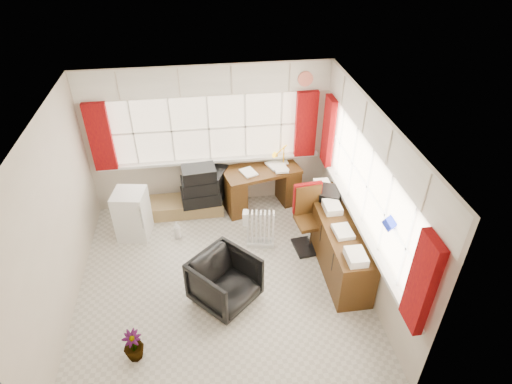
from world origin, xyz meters
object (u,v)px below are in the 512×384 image
at_px(office_chair, 225,281).
at_px(radiator, 261,232).
at_px(credenza, 336,240).
at_px(crt_tv, 208,183).
at_px(task_chair, 308,214).
at_px(tv_bench, 183,206).
at_px(desk, 261,185).
at_px(mini_fridge, 132,214).
at_px(desk_lamp, 284,150).

distance_m(office_chair, radiator, 1.21).
relative_size(credenza, crt_tv, 2.73).
distance_m(task_chair, credenza, 0.57).
height_order(office_chair, tv_bench, office_chair).
height_order(office_chair, radiator, office_chair).
relative_size(task_chair, radiator, 1.65).
bearing_deg(radiator, tv_bench, 139.44).
bearing_deg(desk, task_chair, -63.31).
relative_size(desk, office_chair, 1.81).
distance_m(crt_tv, mini_fridge, 1.37).
relative_size(desk_lamp, credenza, 0.19).
bearing_deg(desk, credenza, -60.11).
bearing_deg(mini_fridge, task_chair, -12.41).
xyz_separation_m(desk, radiator, (-0.17, -1.08, -0.15)).
distance_m(desk, office_chair, 2.25).
bearing_deg(desk, desk_lamp, 15.33).
bearing_deg(crt_tv, desk_lamp, 2.79).
relative_size(radiator, crt_tv, 0.89).
distance_m(desk, mini_fridge, 2.21).
distance_m(desk, radiator, 1.10).
height_order(task_chair, office_chair, task_chair).
height_order(credenza, crt_tv, credenza).
bearing_deg(desk_lamp, radiator, -115.70).
relative_size(credenza, tv_bench, 1.43).
distance_m(desk_lamp, radiator, 1.52).
height_order(radiator, mini_fridge, mini_fridge).
distance_m(radiator, tv_bench, 1.61).
bearing_deg(crt_tv, task_chair, -38.40).
xyz_separation_m(task_chair, crt_tv, (-1.48, 1.17, -0.06)).
relative_size(desk, task_chair, 1.31).
bearing_deg(tv_bench, mini_fridge, -147.30).
distance_m(office_chair, tv_bench, 2.16).
height_order(office_chair, crt_tv, crt_tv).
bearing_deg(tv_bench, desk, 1.50).
relative_size(task_chair, office_chair, 1.38).
xyz_separation_m(task_chair, credenza, (0.33, -0.43, -0.18)).
height_order(desk_lamp, mini_fridge, desk_lamp).
relative_size(radiator, mini_fridge, 0.79).
height_order(tv_bench, mini_fridge, mini_fridge).
relative_size(office_chair, crt_tv, 1.06).
height_order(desk_lamp, task_chair, desk_lamp).
bearing_deg(office_chair, task_chair, -6.39).
distance_m(credenza, tv_bench, 2.75).
distance_m(tv_bench, crt_tv, 0.62).
bearing_deg(desk, office_chair, -110.77).
distance_m(task_chair, office_chair, 1.70).
bearing_deg(radiator, task_chair, -3.46).
bearing_deg(radiator, crt_tv, 123.50).
height_order(tv_bench, crt_tv, crt_tv).
bearing_deg(tv_bench, crt_tv, 10.00).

